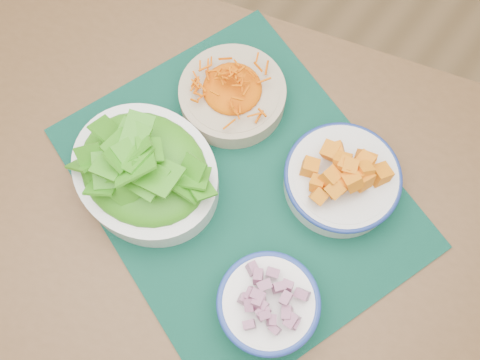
# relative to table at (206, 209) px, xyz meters

# --- Properties ---
(ground) EXTENTS (4.00, 4.00, 0.00)m
(ground) POSITION_rel_table_xyz_m (-0.19, 0.27, -0.64)
(ground) COLOR #A67F50
(ground) RESTS_ON ground
(table) EXTENTS (1.24, 0.99, 0.75)m
(table) POSITION_rel_table_xyz_m (0.00, 0.00, 0.00)
(table) COLOR brown
(table) RESTS_ON ground
(placemat) EXTENTS (0.66, 0.59, 0.00)m
(placemat) POSITION_rel_table_xyz_m (0.05, 0.04, 0.11)
(placemat) COLOR black
(placemat) RESTS_ON table
(carrot_bowl) EXTENTS (0.20, 0.20, 0.07)m
(carrot_bowl) POSITION_rel_table_xyz_m (-0.06, 0.16, 0.15)
(carrot_bowl) COLOR tan
(carrot_bowl) RESTS_ON placemat
(squash_bowl) EXTENTS (0.23, 0.23, 0.09)m
(squash_bowl) POSITION_rel_table_xyz_m (0.18, 0.14, 0.16)
(squash_bowl) COLOR silver
(squash_bowl) RESTS_ON placemat
(lettuce_bowl) EXTENTS (0.27, 0.23, 0.12)m
(lettuce_bowl) POSITION_rel_table_xyz_m (-0.08, -0.04, 0.17)
(lettuce_bowl) COLOR white
(lettuce_bowl) RESTS_ON placemat
(onion_bowl) EXTENTS (0.15, 0.15, 0.08)m
(onion_bowl) POSITION_rel_table_xyz_m (0.20, -0.09, 0.15)
(onion_bowl) COLOR white
(onion_bowl) RESTS_ON placemat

